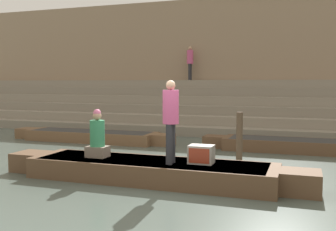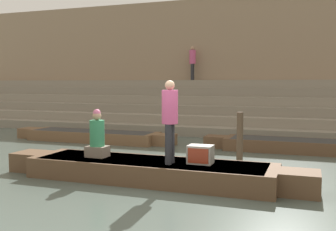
{
  "view_description": "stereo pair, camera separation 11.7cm",
  "coord_description": "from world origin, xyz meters",
  "px_view_note": "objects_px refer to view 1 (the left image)",
  "views": [
    {
      "loc": [
        2.52,
        -7.72,
        2.15
      ],
      "look_at": [
        -0.65,
        1.39,
        1.35
      ],
      "focal_mm": 42.0,
      "sensor_mm": 36.0,
      "label": 1
    },
    {
      "loc": [
        2.63,
        -7.68,
        2.15
      ],
      "look_at": [
        -0.65,
        1.39,
        1.35
      ],
      "focal_mm": 42.0,
      "sensor_mm": 36.0,
      "label": 2
    }
  ],
  "objects_px": {
    "tv_set": "(201,154)",
    "mooring_post": "(239,139)",
    "moored_boat_shore": "(91,136)",
    "person_on_steps": "(190,61)",
    "moored_boat_distant": "(305,145)",
    "person_rowing": "(97,138)",
    "person_standing": "(171,116)",
    "rowboat_main": "(150,170)"
  },
  "relations": [
    {
      "from": "person_standing",
      "to": "tv_set",
      "type": "height_order",
      "value": "person_standing"
    },
    {
      "from": "person_standing",
      "to": "moored_boat_shore",
      "type": "xyz_separation_m",
      "value": [
        -4.77,
        4.9,
        -1.26
      ]
    },
    {
      "from": "person_rowing",
      "to": "moored_boat_shore",
      "type": "xyz_separation_m",
      "value": [
        -2.94,
        4.75,
        -0.69
      ]
    },
    {
      "from": "rowboat_main",
      "to": "moored_boat_shore",
      "type": "relative_size",
      "value": 1.11
    },
    {
      "from": "person_rowing",
      "to": "person_on_steps",
      "type": "height_order",
      "value": "person_on_steps"
    },
    {
      "from": "person_rowing",
      "to": "moored_boat_distant",
      "type": "height_order",
      "value": "person_rowing"
    },
    {
      "from": "rowboat_main",
      "to": "person_on_steps",
      "type": "xyz_separation_m",
      "value": [
        -2.32,
        11.22,
        3.04
      ]
    },
    {
      "from": "rowboat_main",
      "to": "moored_boat_distant",
      "type": "bearing_deg",
      "value": 54.3
    },
    {
      "from": "moored_boat_shore",
      "to": "person_on_steps",
      "type": "height_order",
      "value": "person_on_steps"
    },
    {
      "from": "rowboat_main",
      "to": "mooring_post",
      "type": "height_order",
      "value": "mooring_post"
    },
    {
      "from": "tv_set",
      "to": "person_standing",
      "type": "bearing_deg",
      "value": -155.19
    },
    {
      "from": "person_standing",
      "to": "person_rowing",
      "type": "height_order",
      "value": "person_standing"
    },
    {
      "from": "person_on_steps",
      "to": "mooring_post",
      "type": "bearing_deg",
      "value": -156.38
    },
    {
      "from": "person_standing",
      "to": "mooring_post",
      "type": "distance_m",
      "value": 2.83
    },
    {
      "from": "person_on_steps",
      "to": "person_standing",
      "type": "bearing_deg",
      "value": -166.07
    },
    {
      "from": "rowboat_main",
      "to": "person_standing",
      "type": "xyz_separation_m",
      "value": [
        0.53,
        -0.15,
        1.23
      ]
    },
    {
      "from": "person_rowing",
      "to": "moored_boat_distant",
      "type": "xyz_separation_m",
      "value": [
        4.54,
        4.95,
        -0.69
      ]
    },
    {
      "from": "person_standing",
      "to": "person_on_steps",
      "type": "relative_size",
      "value": 1.04
    },
    {
      "from": "moored_boat_distant",
      "to": "person_on_steps",
      "type": "distance_m",
      "value": 8.92
    },
    {
      "from": "person_rowing",
      "to": "moored_boat_shore",
      "type": "distance_m",
      "value": 5.62
    },
    {
      "from": "tv_set",
      "to": "person_on_steps",
      "type": "distance_m",
      "value": 11.96
    },
    {
      "from": "rowboat_main",
      "to": "person_on_steps",
      "type": "relative_size",
      "value": 4.18
    },
    {
      "from": "rowboat_main",
      "to": "person_rowing",
      "type": "relative_size",
      "value": 6.39
    },
    {
      "from": "person_on_steps",
      "to": "person_rowing",
      "type": "bearing_deg",
      "value": -174.96
    },
    {
      "from": "tv_set",
      "to": "mooring_post",
      "type": "relative_size",
      "value": 0.37
    },
    {
      "from": "rowboat_main",
      "to": "person_standing",
      "type": "height_order",
      "value": "person_standing"
    },
    {
      "from": "person_on_steps",
      "to": "moored_boat_distant",
      "type": "bearing_deg",
      "value": -138.58
    },
    {
      "from": "moored_boat_distant",
      "to": "mooring_post",
      "type": "xyz_separation_m",
      "value": [
        -1.66,
        -2.6,
        0.49
      ]
    },
    {
      "from": "moored_boat_shore",
      "to": "person_on_steps",
      "type": "bearing_deg",
      "value": 68.14
    },
    {
      "from": "person_standing",
      "to": "person_rowing",
      "type": "xyz_separation_m",
      "value": [
        -1.83,
        0.15,
        -0.57
      ]
    },
    {
      "from": "person_rowing",
      "to": "moored_boat_distant",
      "type": "relative_size",
      "value": 0.17
    },
    {
      "from": "person_standing",
      "to": "moored_boat_distant",
      "type": "xyz_separation_m",
      "value": [
        2.71,
        5.1,
        -1.26
      ]
    },
    {
      "from": "tv_set",
      "to": "moored_boat_shore",
      "type": "xyz_separation_m",
      "value": [
        -5.38,
        4.68,
        -0.44
      ]
    },
    {
      "from": "person_standing",
      "to": "person_rowing",
      "type": "distance_m",
      "value": 1.93
    },
    {
      "from": "person_standing",
      "to": "mooring_post",
      "type": "relative_size",
      "value": 1.26
    },
    {
      "from": "moored_boat_distant",
      "to": "person_standing",
      "type": "bearing_deg",
      "value": -116.04
    },
    {
      "from": "person_standing",
      "to": "mooring_post",
      "type": "height_order",
      "value": "person_standing"
    },
    {
      "from": "person_rowing",
      "to": "mooring_post",
      "type": "bearing_deg",
      "value": 45.84
    },
    {
      "from": "moored_boat_shore",
      "to": "moored_boat_distant",
      "type": "distance_m",
      "value": 7.48
    },
    {
      "from": "person_standing",
      "to": "mooring_post",
      "type": "bearing_deg",
      "value": 63.15
    },
    {
      "from": "rowboat_main",
      "to": "moored_boat_distant",
      "type": "height_order",
      "value": "rowboat_main"
    },
    {
      "from": "rowboat_main",
      "to": "person_on_steps",
      "type": "distance_m",
      "value": 11.85
    }
  ]
}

